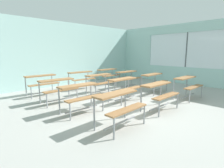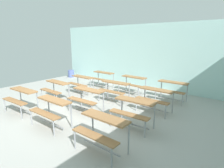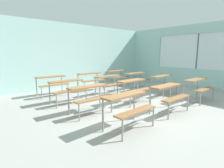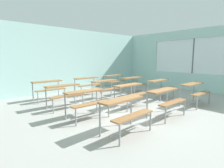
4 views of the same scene
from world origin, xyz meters
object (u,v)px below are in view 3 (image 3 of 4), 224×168
Objects in this scene: desk_bench_r0c0 at (128,103)px; desk_bench_r0c1 at (169,92)px; desk_bench_r2c2 at (137,77)px; desk_bench_r1c0 at (90,93)px; desk_bench_r3c2 at (118,74)px; desk_bench_r0c2 at (199,85)px; desk_bench_r3c1 at (91,77)px; desk_bench_r1c2 at (164,80)px; desk_bench_r2c0 at (68,86)px; desk_bench_r1c1 at (134,86)px; desk_bench_r3c0 at (52,81)px; desk_bench_r2c1 at (109,81)px.

desk_bench_r0c0 is 1.61m from desk_bench_r0c1.
desk_bench_r1c0 is at bearing -157.85° from desk_bench_r2c2.
desk_bench_r0c1 and desk_bench_r3c2 have the same top height.
desk_bench_r0c2 is 0.98× the size of desk_bench_r3c1.
desk_bench_r1c0 is 0.99× the size of desk_bench_r1c2.
desk_bench_r1c0 is (-3.48, 1.34, 0.00)m from desk_bench_r0c2.
desk_bench_r1c1 is at bearing -36.34° from desk_bench_r2c0.
desk_bench_r0c0 and desk_bench_r3c0 have the same top height.
desk_bench_r0c1 and desk_bench_r2c0 have the same top height.
desk_bench_r2c0 and desk_bench_r2c1 have the same top height.
desk_bench_r2c0 and desk_bench_r2c2 have the same top height.
desk_bench_r3c1 is at bearing 63.90° from desk_bench_r0c0.
desk_bench_r2c2 is 0.99× the size of desk_bench_r3c1.
desk_bench_r1c0 is at bearing 141.30° from desk_bench_r0c1.
desk_bench_r3c0 is (-1.65, 2.68, 0.00)m from desk_bench_r1c1.
desk_bench_r0c1 is 1.00× the size of desk_bench_r3c0.
desk_bench_r3c1 is (-1.64, 2.64, 0.00)m from desk_bench_r1c2.
desk_bench_r2c0 and desk_bench_r3c1 have the same top height.
desk_bench_r2c0 is at bearing 140.38° from desk_bench_r1c1.
desk_bench_r3c0 is at bearing 139.22° from desk_bench_r1c2.
desk_bench_r3c2 is at bearing 65.34° from desk_bench_r0c1.
desk_bench_r1c2 is (1.74, 1.29, 0.00)m from desk_bench_r0c1.
desk_bench_r3c1 is (0.10, 3.93, 0.00)m from desk_bench_r0c1.
desk_bench_r1c1 is 1.00× the size of desk_bench_r2c0.
desk_bench_r3c2 is at bearing 39.21° from desk_bench_r1c0.
desk_bench_r2c1 and desk_bench_r2c2 have the same top height.
desk_bench_r0c0 is 1.01× the size of desk_bench_r1c0.
desk_bench_r0c0 is at bearing -86.74° from desk_bench_r2c0.
desk_bench_r3c1 is 1.68m from desk_bench_r3c2.
desk_bench_r2c0 is (-0.07, 2.62, 0.00)m from desk_bench_r0c0.
desk_bench_r1c2 is (3.35, 1.30, 0.00)m from desk_bench_r0c0.
desk_bench_r2c2 and desk_bench_r3c1 have the same top height.
desk_bench_r1c0 is 4.38m from desk_bench_r3c2.
desk_bench_r1c1 is at bearing 0.55° from desk_bench_r1c0.
desk_bench_r0c2 is at bearing -87.66° from desk_bench_r2c2.
desk_bench_r0c1 is 2.65m from desk_bench_r2c1.
desk_bench_r3c2 is (3.47, 2.68, 0.00)m from desk_bench_r1c0.
desk_bench_r3c2 is at bearing 23.52° from desk_bench_r2c0.
desk_bench_r2c2 is 1.36m from desk_bench_r3c2.
desk_bench_r0c1 is at bearing -36.51° from desk_bench_r1c0.
desk_bench_r0c1 is at bearing -91.81° from desk_bench_r1c1.
desk_bench_r0c1 is 0.99× the size of desk_bench_r1c1.
desk_bench_r3c1 is at bearing 87.90° from desk_bench_r0c1.
desk_bench_r1c1 is 0.99× the size of desk_bench_r3c1.
desk_bench_r0c2 is at bearing -48.25° from desk_bench_r3c0.
desk_bench_r2c2 is (1.73, 2.64, 0.00)m from desk_bench_r0c1.
desk_bench_r0c1 is 3.93m from desk_bench_r3c1.
desk_bench_r3c0 is at bearing 179.46° from desk_bench_r3c2.
desk_bench_r2c2 is at bearing 35.83° from desk_bench_r0c0.
desk_bench_r0c1 is at bearing -66.49° from desk_bench_r3c0.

